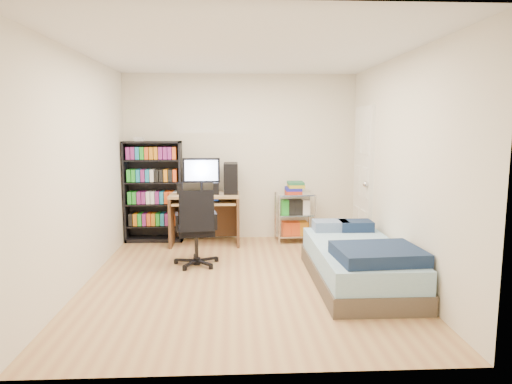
{
  "coord_description": "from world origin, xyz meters",
  "views": [
    {
      "loc": [
        -0.11,
        -4.97,
        1.71
      ],
      "look_at": [
        0.16,
        0.4,
        0.94
      ],
      "focal_mm": 32.0,
      "sensor_mm": 36.0,
      "label": 1
    }
  ],
  "objects": [
    {
      "name": "room",
      "position": [
        0.0,
        0.0,
        1.25
      ],
      "size": [
        3.58,
        4.08,
        2.58
      ],
      "color": "tan",
      "rests_on": "ground"
    },
    {
      "name": "media_shelf",
      "position": [
        -1.31,
        1.84,
        0.77
      ],
      "size": [
        0.85,
        0.28,
        1.57
      ],
      "color": "black",
      "rests_on": "room"
    },
    {
      "name": "office_chair",
      "position": [
        -0.57,
        0.55,
        0.31
      ],
      "size": [
        0.65,
        0.65,
        0.97
      ],
      "rotation": [
        0.0,
        0.0,
        0.13
      ],
      "color": "black",
      "rests_on": "room"
    },
    {
      "name": "wire_cart",
      "position": [
        0.81,
        1.7,
        0.59
      ],
      "size": [
        0.58,
        0.44,
        0.9
      ],
      "rotation": [
        0.0,
        0.0,
        0.07
      ],
      "color": "silver",
      "rests_on": "room"
    },
    {
      "name": "bed",
      "position": [
        1.26,
        -0.2,
        0.24
      ],
      "size": [
        0.96,
        1.92,
        0.55
      ],
      "color": "#51483C",
      "rests_on": "room"
    },
    {
      "name": "computer_desk",
      "position": [
        -0.43,
        1.66,
        0.68
      ],
      "size": [
        1.0,
        0.58,
        1.26
      ],
      "color": "#A27F53",
      "rests_on": "room"
    },
    {
      "name": "door",
      "position": [
        1.72,
        1.35,
        1.0
      ],
      "size": [
        0.12,
        0.8,
        2.0
      ],
      "color": "white",
      "rests_on": "room"
    }
  ]
}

